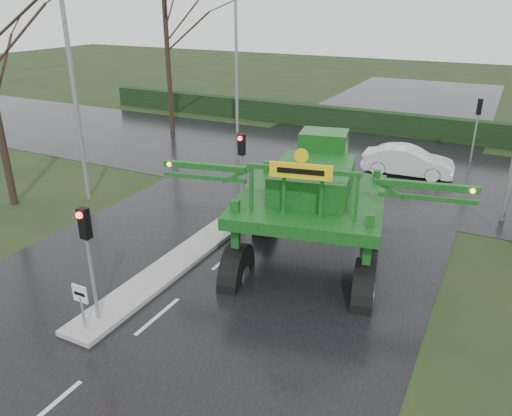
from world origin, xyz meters
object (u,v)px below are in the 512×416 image
at_px(white_sedan, 406,175).
at_px(crop_sprayer, 238,198).
at_px(traffic_signal_far, 478,116).
at_px(street_light_left_near, 76,64).
at_px(traffic_signal_mid, 242,157).
at_px(traffic_signal_near, 87,241).
at_px(keep_left_sign, 81,300).
at_px(street_light_left_far, 240,41).

bearing_deg(white_sedan, crop_sprayer, 162.86).
xyz_separation_m(traffic_signal_far, street_light_left_near, (-14.69, -14.01, 3.40)).
relative_size(traffic_signal_far, crop_sprayer, 0.35).
xyz_separation_m(traffic_signal_mid, white_sedan, (5.08, 8.49, -2.59)).
height_order(traffic_signal_near, traffic_signal_mid, same).
bearing_deg(keep_left_sign, traffic_signal_near, 90.00).
distance_m(keep_left_sign, white_sedan, 18.23).
relative_size(keep_left_sign, street_light_left_near, 0.14).
xyz_separation_m(traffic_signal_near, white_sedan, (5.08, 16.99, -2.59)).
bearing_deg(crop_sprayer, street_light_left_far, 106.60).
distance_m(keep_left_sign, crop_sprayer, 5.48).
height_order(traffic_signal_far, crop_sprayer, crop_sprayer).
distance_m(keep_left_sign, street_light_left_near, 11.32).
distance_m(traffic_signal_near, street_light_left_near, 10.40).
xyz_separation_m(street_light_left_far, crop_sprayer, (9.08, -16.76, -3.28)).
distance_m(traffic_signal_near, traffic_signal_far, 22.42).
distance_m(traffic_signal_mid, crop_sprayer, 4.78).
bearing_deg(white_sedan, traffic_signal_near, 159.02).
xyz_separation_m(keep_left_sign, traffic_signal_far, (7.80, 21.51, 1.53)).
bearing_deg(traffic_signal_far, white_sedan, 55.99).
height_order(keep_left_sign, traffic_signal_mid, traffic_signal_mid).
height_order(keep_left_sign, street_light_left_near, street_light_left_near).
bearing_deg(street_light_left_near, crop_sprayer, -16.91).
xyz_separation_m(traffic_signal_mid, street_light_left_far, (-6.89, 12.51, 3.40)).
bearing_deg(street_light_left_near, white_sedan, 39.80).
bearing_deg(white_sedan, street_light_left_near, 125.48).
relative_size(traffic_signal_far, street_light_left_far, 0.35).
bearing_deg(street_light_left_far, keep_left_sign, -72.22).
height_order(keep_left_sign, traffic_signal_near, traffic_signal_near).
bearing_deg(street_light_left_far, traffic_signal_far, 0.03).
distance_m(street_light_left_near, street_light_left_far, 14.00).
relative_size(street_light_left_near, street_light_left_far, 1.00).
xyz_separation_m(traffic_signal_near, street_light_left_far, (-6.89, 21.01, 3.40)).
bearing_deg(traffic_signal_near, street_light_left_far, 108.17).
distance_m(traffic_signal_mid, white_sedan, 10.22).
xyz_separation_m(traffic_signal_near, crop_sprayer, (2.18, 4.25, 0.12)).
relative_size(traffic_signal_mid, street_light_left_far, 0.35).
bearing_deg(keep_left_sign, traffic_signal_far, 70.07).
height_order(crop_sprayer, white_sedan, crop_sprayer).
bearing_deg(crop_sprayer, street_light_left_near, 151.25).
relative_size(traffic_signal_far, street_light_left_near, 0.35).
bearing_deg(street_light_left_near, street_light_left_far, 90.00).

